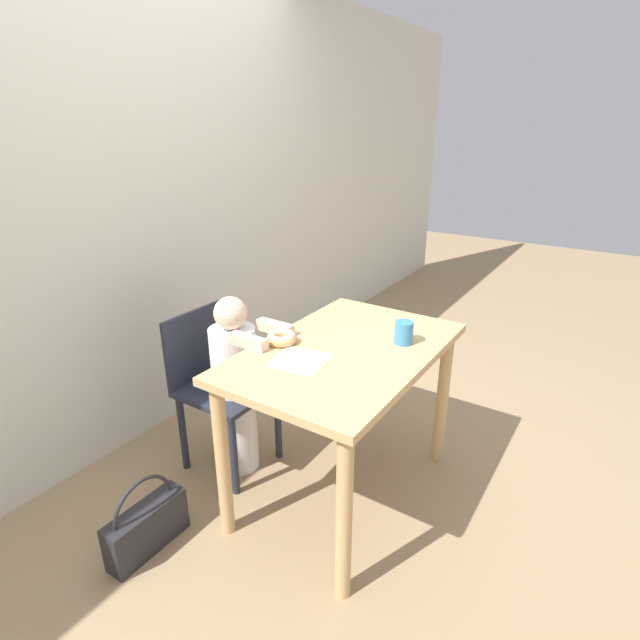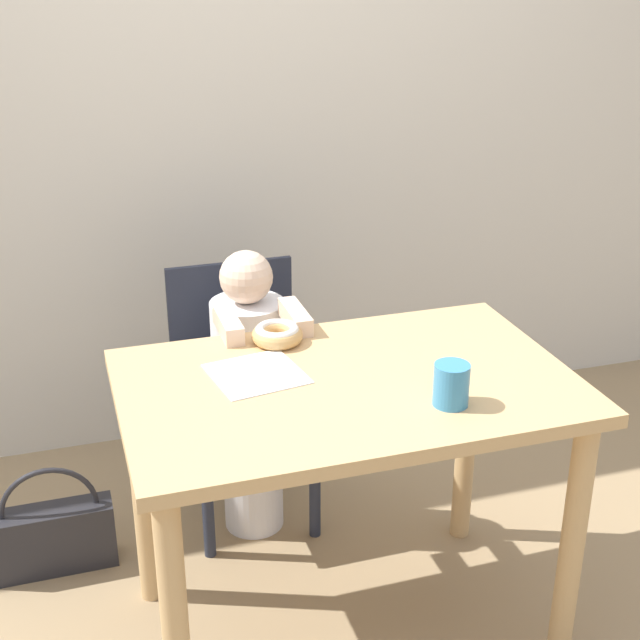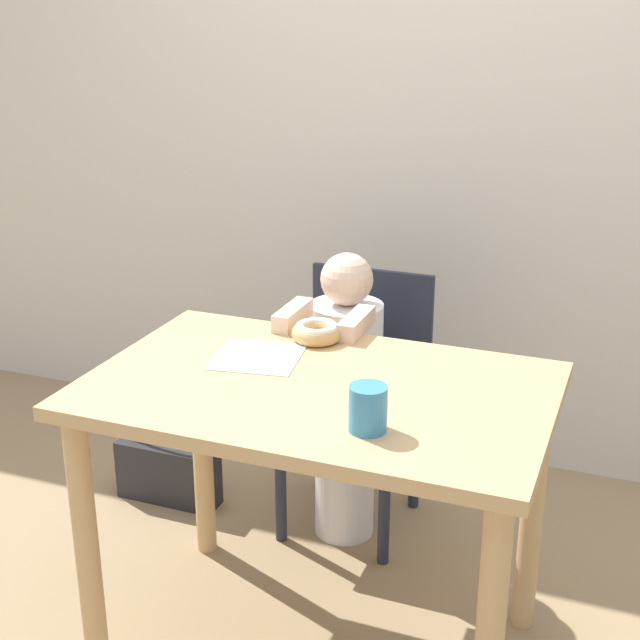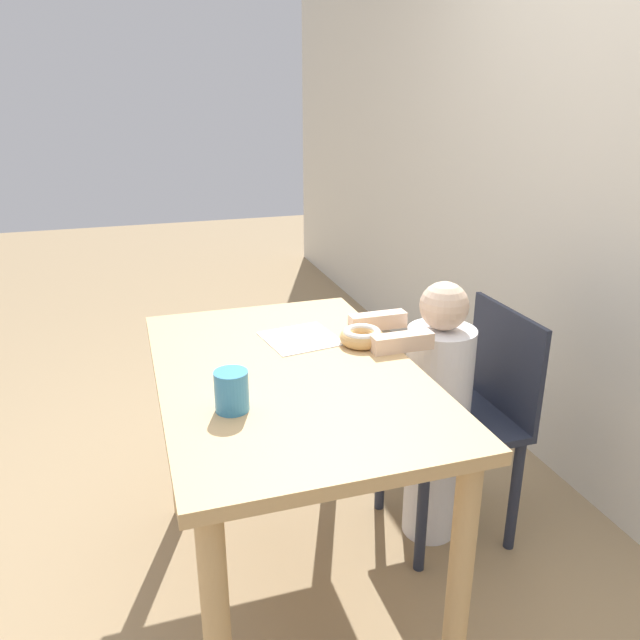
{
  "view_description": "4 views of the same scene",
  "coord_description": "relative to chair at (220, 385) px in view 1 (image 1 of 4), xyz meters",
  "views": [
    {
      "loc": [
        -1.69,
        -0.97,
        1.68
      ],
      "look_at": [
        -0.04,
        0.11,
        0.88
      ],
      "focal_mm": 28.0,
      "sensor_mm": 36.0,
      "label": 1
    },
    {
      "loc": [
        -0.64,
        -1.82,
        1.75
      ],
      "look_at": [
        -0.04,
        0.11,
        0.88
      ],
      "focal_mm": 50.0,
      "sensor_mm": 36.0,
      "label": 2
    },
    {
      "loc": [
        0.7,
        -1.8,
        1.63
      ],
      "look_at": [
        -0.04,
        0.11,
        0.88
      ],
      "focal_mm": 50.0,
      "sensor_mm": 36.0,
      "label": 3
    },
    {
      "loc": [
        1.52,
        -0.39,
        1.49
      ],
      "look_at": [
        -0.04,
        0.11,
        0.88
      ],
      "focal_mm": 35.0,
      "sensor_mm": 36.0,
      "label": 4
    }
  ],
  "objects": [
    {
      "name": "wall_back",
      "position": [
        0.12,
        0.58,
        0.81
      ],
      "size": [
        8.0,
        0.05,
        2.5
      ],
      "color": "silver",
      "rests_on": "ground_plane"
    },
    {
      "name": "handbag",
      "position": [
        -0.62,
        -0.15,
        -0.32
      ],
      "size": [
        0.36,
        0.1,
        0.35
      ],
      "color": "#232328",
      "rests_on": "ground_plane"
    },
    {
      "name": "napkin",
      "position": [
        -0.08,
        -0.56,
        0.33
      ],
      "size": [
        0.24,
        0.24,
        0.0
      ],
      "color": "white",
      "rests_on": "dining_table"
    },
    {
      "name": "dining_table",
      "position": [
        0.12,
        -0.65,
        0.2
      ],
      "size": [
        1.1,
        0.7,
        0.76
      ],
      "color": "tan",
      "rests_on": "ground_plane"
    },
    {
      "name": "child_figure",
      "position": [
        0.0,
        -0.11,
        0.03
      ],
      "size": [
        0.24,
        0.39,
        0.93
      ],
      "color": "white",
      "rests_on": "ground_plane"
    },
    {
      "name": "cup",
      "position": [
        0.31,
        -0.84,
        0.38
      ],
      "size": [
        0.08,
        0.08,
        0.1
      ],
      "color": "teal",
      "rests_on": "dining_table"
    },
    {
      "name": "donut",
      "position": [
        0.02,
        -0.39,
        0.35
      ],
      "size": [
        0.14,
        0.14,
        0.05
      ],
      "color": "tan",
      "rests_on": "dining_table"
    },
    {
      "name": "ground_plane",
      "position": [
        0.12,
        -0.65,
        -0.44
      ],
      "size": [
        12.0,
        12.0,
        0.0
      ],
      "primitive_type": "plane",
      "color": "#997F5B"
    },
    {
      "name": "chair",
      "position": [
        0.0,
        0.0,
        0.0
      ],
      "size": [
        0.4,
        0.41,
        0.81
      ],
      "color": "#232838",
      "rests_on": "ground_plane"
    }
  ]
}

